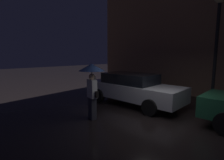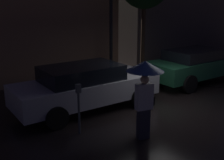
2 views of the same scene
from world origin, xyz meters
The scene contains 5 objects.
ground_plane centered at (0.00, 0.00, 0.00)m, with size 60.00×60.00×0.00m, color black.
parked_car_silver centered at (-2.06, 1.43, 0.76)m, with size 4.63×1.92×1.43m.
parked_car_green centered at (3.25, 1.48, 0.77)m, with size 4.51×1.94×1.42m.
pedestrian_with_umbrella centered at (-1.89, -1.13, 1.51)m, with size 0.91×0.91×1.98m.
parking_meter centered at (-3.09, -0.02, 0.83)m, with size 0.12×0.10×1.34m.
Camera 2 is at (-6.19, -5.96, 3.33)m, focal length 45.00 mm.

